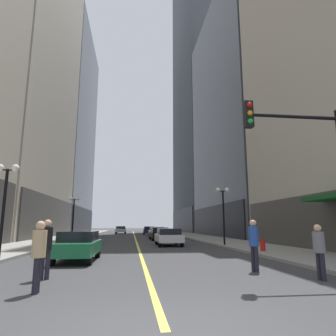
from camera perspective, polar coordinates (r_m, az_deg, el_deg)
name	(u,v)px	position (r m, az deg, el deg)	size (l,w,h in m)	color
ground_plane	(135,237)	(39.92, -6.41, -13.13)	(200.00, 200.00, 0.00)	#38383A
sidewalk_left	(70,237)	(40.64, -18.41, -12.50)	(4.50, 78.00, 0.15)	gray
sidewalk_right	(197,236)	(40.87, 5.54, -12.98)	(4.50, 78.00, 0.15)	gray
lane_centre_stripe	(135,237)	(39.92, -6.41, -13.12)	(0.16, 70.00, 0.01)	#E5D64C
building_left_far	(54,130)	(70.23, -21.16, 6.94)	(14.97, 26.00, 44.56)	#4C515B
building_right_mid	(253,118)	(45.78, 16.16, 9.21)	(13.18, 24.00, 34.13)	#4C515B
building_right_far	(208,47)	(80.25, 7.78, 22.15)	(14.41, 26.00, 90.57)	#4C515B
car_green	(78,245)	(14.48, -16.98, -14.01)	(1.78, 4.06, 1.32)	#196038
car_white	(169,236)	(23.75, 0.11, -13.05)	(1.89, 4.19, 1.32)	silver
car_black	(159,233)	(32.35, -1.75, -12.46)	(1.93, 4.40, 1.32)	black
car_yellow	(156,232)	(39.61, -2.27, -12.16)	(1.93, 4.46, 1.32)	yellow
car_navy	(149,230)	(48.90, -3.73, -11.90)	(1.89, 4.39, 1.32)	#141E4C
car_silver	(121,230)	(55.79, -9.08, -11.65)	(1.90, 4.35, 1.32)	#B7B7BC
pedestrian_in_black_coat	(46,244)	(10.06, -22.45, -13.39)	(0.36, 0.36, 1.78)	black
pedestrian_in_blue_hoodie	(254,241)	(11.27, 16.23, -13.36)	(0.45, 0.45, 1.80)	black
pedestrian_in_tan_trench	(39,250)	(8.16, -23.69, -14.37)	(0.35, 0.35, 1.72)	black
pedestrian_in_grey_suit	(319,248)	(10.27, 27.17, -13.50)	(0.38, 0.38, 1.63)	black
traffic_light_near_right	(313,159)	(10.85, 26.22, 1.52)	(3.43, 0.35, 5.65)	black
street_lamp_left_near	(6,189)	(15.71, -28.86, -3.55)	(1.06, 0.36, 4.43)	black
street_lamp_left_far	(74,208)	(31.91, -17.74, -7.42)	(1.06, 0.36, 4.43)	black
street_lamp_right_mid	(223,203)	(23.08, 10.60, -6.62)	(1.06, 0.36, 4.43)	black
fire_hydrant_right	(263,247)	(18.14, 17.84, -14.23)	(0.28, 0.28, 0.80)	red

